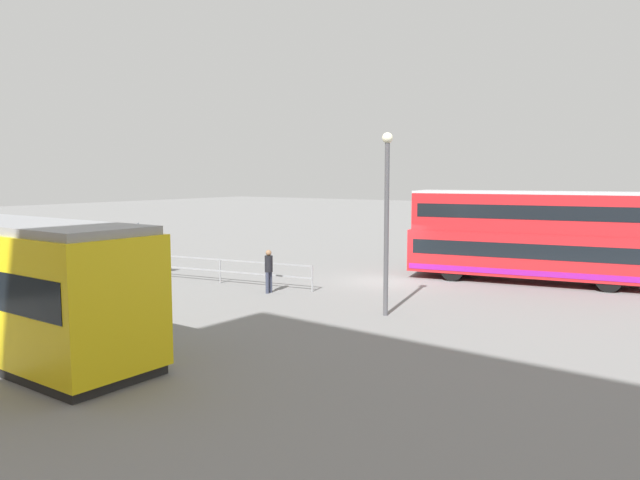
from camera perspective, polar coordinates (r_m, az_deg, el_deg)
The scene contains 6 objects.
ground_plane at distance 27.33m, azimuth 6.30°, elevation -3.87°, with size 160.00×160.00×0.00m, color slate.
double_decker_bus at distance 28.19m, azimuth 19.63°, elevation 0.33°, with size 11.13×4.37×4.02m.
pedestrian_near_railing at distance 24.36m, azimuth -4.86°, elevation -2.66°, with size 0.34×0.36×1.75m.
pedestrian_railing at distance 26.86m, azimuth -9.42°, elevation -2.47°, with size 9.01×1.41×1.08m.
info_sign at distance 29.52m, azimuth -16.80°, elevation 0.10°, with size 1.17×0.38×2.52m.
street_lamp at distance 20.21m, azimuth 6.31°, elevation 2.98°, with size 0.36×0.36×6.13m.
Camera 1 is at (-12.59, 23.80, 4.71)m, focal length 33.89 mm.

